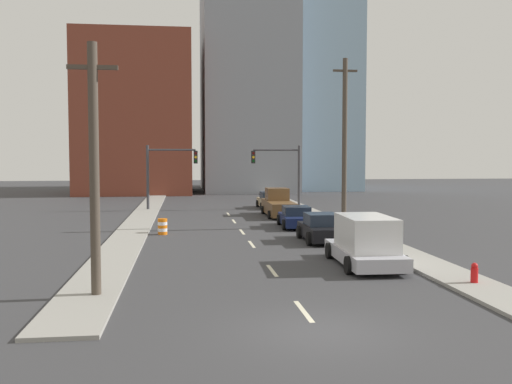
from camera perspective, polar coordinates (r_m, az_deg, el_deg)
name	(u,v)px	position (r m, az deg, el deg)	size (l,w,h in m)	color
ground_plane	(319,331)	(15.59, 6.35, -13.70)	(200.00, 200.00, 0.00)	#38383A
sidewalk_left	(153,202)	(58.75, -10.27, -0.98)	(2.04, 88.04, 0.12)	gray
sidewalk_right	(283,201)	(59.55, 2.69, -0.86)	(2.04, 88.04, 0.12)	gray
lane_stripe_at_2m	(304,311)	(17.46, 4.78, -11.78)	(0.16, 2.40, 0.01)	beige
lane_stripe_at_8m	(272,271)	(23.35, 1.62, -7.85)	(0.16, 2.40, 0.01)	beige
lane_stripe_at_15m	(252,244)	(30.23, -0.44, -5.24)	(0.16, 2.40, 0.01)	beige
lane_stripe_at_20m	(242,232)	(35.17, -1.40, -4.01)	(0.16, 2.40, 0.01)	beige
lane_stripe_at_26m	(234,221)	(40.89, -2.22, -2.95)	(0.16, 2.40, 0.01)	beige
lane_stripe_at_31m	(228,214)	(46.11, -2.79, -2.22)	(0.16, 2.40, 0.01)	beige
building_brick_left	(137,117)	(75.86, -11.86, 7.40)	(14.00, 16.00, 19.68)	brown
building_office_center	(245,79)	(80.63, -1.06, 11.25)	(12.00, 20.00, 30.91)	gray
building_glass_right	(303,64)	(86.35, 4.68, 12.67)	(13.00, 20.00, 36.71)	#8CADC6
traffic_signal_left	(163,168)	(49.79, -9.27, 2.40)	(4.40, 0.35, 5.63)	#38383D
traffic_signal_right	(285,168)	(50.53, 2.87, 2.46)	(4.40, 0.35, 5.63)	#38383D
utility_pole_left_near	(94,168)	(19.13, -15.88, 2.33)	(1.60, 0.32, 8.27)	#473D33
utility_pole_right_mid	(345,141)	(37.77, 8.84, 5.02)	(1.60, 0.32, 10.99)	#473D33
traffic_barrel	(163,227)	(34.38, -9.33, -3.43)	(0.56, 0.56, 0.95)	orange
fire_hydrant	(474,274)	(22.01, 21.00, -7.70)	(0.26, 0.26, 0.84)	red
box_truck_silver	(365,242)	(24.58, 10.87, -4.95)	(2.63, 5.75, 2.14)	#B2B2BC
sedan_black	(321,229)	(31.39, 6.55, -3.65)	(2.21, 4.45, 1.53)	black
sedan_navy	(296,217)	(37.53, 4.04, -2.55)	(2.36, 4.74, 1.39)	#141E47
pickup_truck_brown	(278,205)	(44.55, 2.26, -1.30)	(2.28, 6.35, 2.15)	brown
sedan_tan	(269,201)	(51.44, 1.36, -0.87)	(2.06, 4.49, 1.48)	tan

